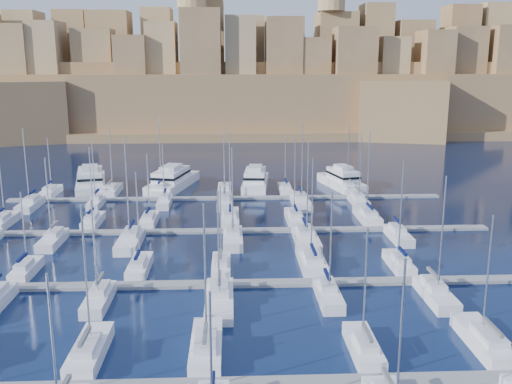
{
  "coord_description": "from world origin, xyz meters",
  "views": [
    {
      "loc": [
        1.11,
        -76.43,
        26.42
      ],
      "look_at": [
        4.72,
        6.0,
        7.37
      ],
      "focal_mm": 40.0,
      "sensor_mm": 36.0,
      "label": 1
    }
  ],
  "objects_px": {
    "motor_yacht_d": "(342,180)",
    "motor_yacht_a": "(91,181)",
    "motor_yacht_b": "(172,180)",
    "sailboat_4": "(364,347)",
    "motor_yacht_c": "(255,180)",
    "sailboat_2": "(89,350)"
  },
  "relations": [
    {
      "from": "motor_yacht_d",
      "to": "motor_yacht_a",
      "type": "bearing_deg",
      "value": 178.18
    },
    {
      "from": "motor_yacht_b",
      "to": "motor_yacht_d",
      "type": "relative_size",
      "value": 1.23
    },
    {
      "from": "sailboat_4",
      "to": "motor_yacht_c",
      "type": "relative_size",
      "value": 0.74
    },
    {
      "from": "sailboat_2",
      "to": "sailboat_4",
      "type": "distance_m",
      "value": 25.07
    },
    {
      "from": "sailboat_4",
      "to": "motor_yacht_c",
      "type": "distance_m",
      "value": 70.78
    },
    {
      "from": "motor_yacht_a",
      "to": "motor_yacht_d",
      "type": "height_order",
      "value": "same"
    },
    {
      "from": "motor_yacht_a",
      "to": "motor_yacht_c",
      "type": "bearing_deg",
      "value": -2.32
    },
    {
      "from": "motor_yacht_b",
      "to": "motor_yacht_d",
      "type": "height_order",
      "value": "same"
    },
    {
      "from": "motor_yacht_a",
      "to": "motor_yacht_c",
      "type": "height_order",
      "value": "same"
    },
    {
      "from": "motor_yacht_b",
      "to": "sailboat_4",
      "type": "bearing_deg",
      "value": -71.12
    },
    {
      "from": "motor_yacht_a",
      "to": "motor_yacht_d",
      "type": "distance_m",
      "value": 53.25
    },
    {
      "from": "motor_yacht_a",
      "to": "motor_yacht_b",
      "type": "xyz_separation_m",
      "value": [
        17.19,
        0.04,
        0.0
      ]
    },
    {
      "from": "motor_yacht_b",
      "to": "motor_yacht_c",
      "type": "xyz_separation_m",
      "value": [
        17.62,
        -1.45,
        0.0
      ]
    },
    {
      "from": "sailboat_4",
      "to": "motor_yacht_c",
      "type": "bearing_deg",
      "value": 95.65
    },
    {
      "from": "motor_yacht_d",
      "to": "sailboat_2",
      "type": "bearing_deg",
      "value": -117.65
    },
    {
      "from": "motor_yacht_b",
      "to": "motor_yacht_c",
      "type": "bearing_deg",
      "value": -4.72
    },
    {
      "from": "sailboat_2",
      "to": "motor_yacht_d",
      "type": "height_order",
      "value": "sailboat_2"
    },
    {
      "from": "motor_yacht_b",
      "to": "motor_yacht_d",
      "type": "xyz_separation_m",
      "value": [
        36.03,
        -1.74,
        0.0
      ]
    },
    {
      "from": "sailboat_4",
      "to": "motor_yacht_c",
      "type": "xyz_separation_m",
      "value": [
        -6.96,
        70.43,
        1.01
      ]
    },
    {
      "from": "sailboat_4",
      "to": "motor_yacht_d",
      "type": "bearing_deg",
      "value": 80.73
    },
    {
      "from": "sailboat_2",
      "to": "sailboat_4",
      "type": "height_order",
      "value": "sailboat_2"
    },
    {
      "from": "motor_yacht_c",
      "to": "sailboat_4",
      "type": "bearing_deg",
      "value": -84.35
    }
  ]
}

